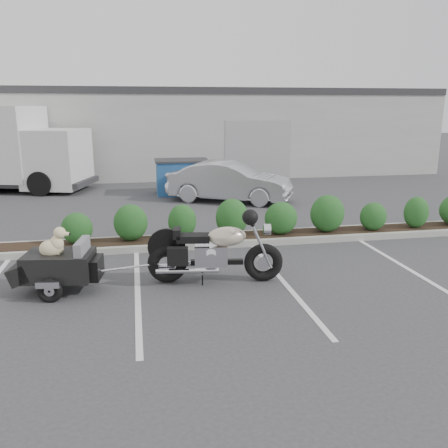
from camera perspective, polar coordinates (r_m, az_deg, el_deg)
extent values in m
plane|color=#38383A|center=(9.31, -1.08, -6.14)|extent=(90.00, 90.00, 0.00)
cube|color=#9E9E93|center=(11.52, 1.98, -1.77)|extent=(12.00, 1.00, 0.15)
cube|color=#9EA099|center=(25.69, -7.60, 11.19)|extent=(26.00, 10.00, 4.00)
torus|color=black|center=(8.89, -6.86, -4.76)|extent=(0.75, 0.29, 0.73)
torus|color=black|center=(8.93, 4.76, -4.62)|extent=(0.75, 0.29, 0.73)
cylinder|color=silver|center=(8.89, -6.86, -4.76)|extent=(0.32, 0.17, 0.31)
cylinder|color=silver|center=(8.93, 4.76, -4.62)|extent=(0.27, 0.15, 0.26)
cylinder|color=silver|center=(8.70, 4.41, -2.34)|extent=(0.47, 0.12, 0.97)
cylinder|color=silver|center=(8.91, 4.24, -1.95)|extent=(0.47, 0.12, 0.97)
cylinder|color=silver|center=(8.68, 3.23, 0.47)|extent=(0.15, 0.76, 0.04)
cylinder|color=silver|center=(8.76, 5.20, -0.62)|extent=(0.16, 0.21, 0.20)
sphere|color=black|center=(8.33, 3.16, 0.82)|extent=(0.32, 0.32, 0.28)
cube|color=silver|center=(8.81, -1.57, -3.72)|extent=(0.65, 0.45, 0.37)
cube|color=black|center=(8.86, -0.86, -4.58)|extent=(0.99, 0.25, 0.09)
ellipsoid|color=beige|center=(8.72, 0.35, -1.51)|extent=(0.77, 0.51, 0.36)
cube|color=black|center=(8.72, -3.73, -1.69)|extent=(0.64, 0.41, 0.13)
cube|color=black|center=(8.71, -5.68, -1.08)|extent=(0.18, 0.34, 0.17)
cylinder|color=silver|center=(8.71, -4.42, -5.64)|extent=(1.15, 0.26, 0.10)
cylinder|color=silver|center=(9.08, -4.34, -4.81)|extent=(1.15, 0.26, 0.10)
cube|color=black|center=(8.51, -5.59, -3.89)|extent=(0.39, 0.20, 0.33)
cube|color=black|center=(8.82, -19.18, -4.72)|extent=(1.25, 0.94, 0.46)
cube|color=slate|center=(8.63, -16.69, -2.90)|extent=(0.23, 0.69, 0.33)
cube|color=slate|center=(8.77, -18.89, -4.01)|extent=(0.85, 0.78, 0.04)
cube|color=black|center=(9.04, -22.79, -5.12)|extent=(0.52, 0.84, 0.40)
cube|color=black|center=(8.68, -15.27, -5.10)|extent=(0.29, 0.57, 0.37)
torus|color=black|center=(8.53, -20.23, -7.57)|extent=(0.44, 0.18, 0.43)
torus|color=black|center=(9.35, -18.57, -5.53)|extent=(0.44, 0.18, 0.43)
cube|color=silver|center=(8.43, -20.42, -6.87)|extent=(0.40, 0.14, 0.11)
cube|color=silver|center=(9.36, -18.54, -4.67)|extent=(0.40, 0.14, 0.11)
cylinder|color=black|center=(8.94, -19.36, -6.50)|extent=(0.18, 0.98, 0.04)
cylinder|color=silver|center=(8.65, -13.54, -5.60)|extent=(0.65, 0.13, 0.04)
ellipsoid|color=beige|center=(8.75, -20.04, -2.81)|extent=(0.44, 0.33, 0.33)
ellipsoid|color=beige|center=(8.70, -19.47, -2.26)|extent=(0.27, 0.25, 0.30)
sphere|color=beige|center=(8.63, -19.16, -1.01)|extent=(0.23, 0.23, 0.21)
ellipsoid|color=beige|center=(8.61, -18.53, -1.15)|extent=(0.16, 0.11, 0.08)
sphere|color=black|center=(8.59, -18.11, -1.15)|extent=(0.04, 0.04, 0.04)
ellipsoid|color=beige|center=(8.58, -19.57, -0.98)|extent=(0.06, 0.05, 0.11)
ellipsoid|color=beige|center=(8.69, -19.34, -0.77)|extent=(0.06, 0.05, 0.11)
cylinder|color=beige|center=(8.69, -19.28, -3.70)|extent=(0.05, 0.05, 0.13)
cylinder|color=beige|center=(8.81, -19.04, -3.44)|extent=(0.05, 0.05, 0.13)
imported|color=silver|center=(16.30, 0.68, 5.13)|extent=(4.41, 3.23, 1.39)
cube|color=#1B4A88|center=(17.84, -5.10, 5.60)|extent=(1.87, 1.27, 1.24)
cube|color=#2D2D30|center=(17.76, -5.15, 7.64)|extent=(1.98, 1.37, 0.06)
cube|color=silver|center=(19.42, -19.47, 7.44)|extent=(2.58, 2.78, 2.21)
cube|color=black|center=(19.45, -19.40, 6.56)|extent=(0.62, 1.85, 1.00)
cube|color=#2D2D30|center=(20.60, -25.11, 4.71)|extent=(7.36, 4.10, 0.20)
cylinder|color=black|center=(18.62, -21.25, 4.54)|extent=(0.95, 0.52, 0.90)
cylinder|color=black|center=(20.59, -18.51, 5.59)|extent=(0.95, 0.52, 0.90)
cylinder|color=black|center=(21.63, -24.13, 5.47)|extent=(0.95, 0.52, 0.90)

